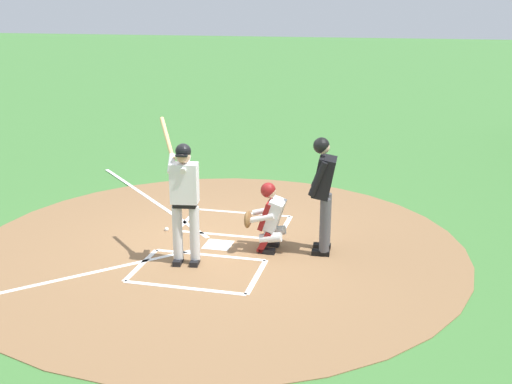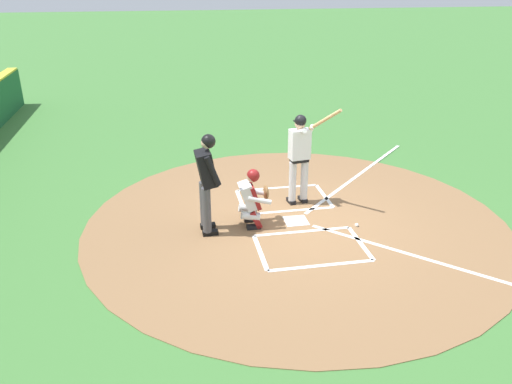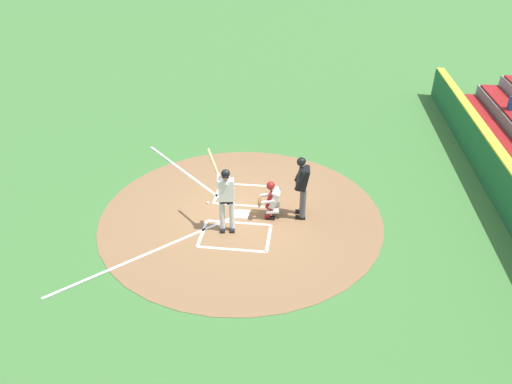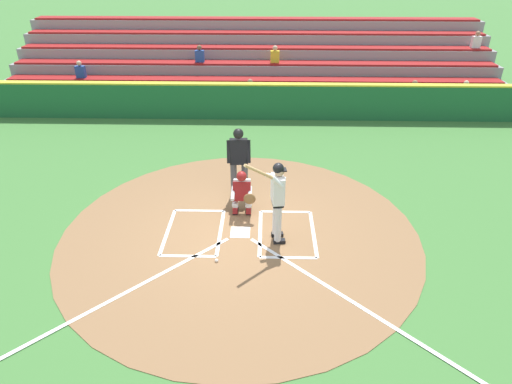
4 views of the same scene
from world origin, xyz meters
TOP-DOWN VIEW (x-y plane):
  - ground_plane at (0.00, 0.00)m, footprint 120.00×120.00m
  - dirt_circle at (0.00, 0.00)m, footprint 8.00×8.00m
  - home_plate_and_chalk at (0.00, 0.88)m, footprint 7.93×4.91m
  - batter at (-0.81, 0.26)m, footprint 0.88×0.82m
  - catcher at (-0.01, -0.85)m, footprint 0.59×0.60m
  - plate_umpire at (0.11, -1.69)m, footprint 0.60×0.43m
  - baseball at (0.43, 1.06)m, footprint 0.07×0.07m

SIDE VIEW (x-z plane):
  - ground_plane at x=0.00m, z-range 0.00..0.00m
  - dirt_circle at x=0.00m, z-range 0.00..0.01m
  - home_plate_and_chalk at x=0.00m, z-range 0.01..0.02m
  - baseball at x=0.43m, z-range 0.00..0.07m
  - catcher at x=-0.01m, z-range 0.02..1.15m
  - plate_umpire at x=0.11m, z-range 0.14..2.01m
  - batter at x=-0.81m, z-range 0.04..2.16m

